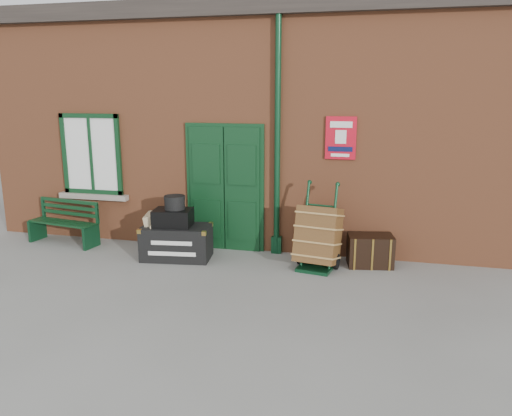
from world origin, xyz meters
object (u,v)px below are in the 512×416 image
(bench, at_px, (65,221))
(porter_trolley, at_px, (318,236))
(dark_trunk, at_px, (370,250))
(houdini_trunk, at_px, (177,242))

(bench, xyz_separation_m, porter_trolley, (4.78, -0.24, 0.10))
(porter_trolley, relative_size, dark_trunk, 1.90)
(bench, relative_size, houdini_trunk, 1.23)
(bench, height_order, porter_trolley, porter_trolley)
(houdini_trunk, xyz_separation_m, dark_trunk, (3.22, 0.41, -0.03))
(bench, relative_size, porter_trolley, 1.04)
(houdini_trunk, bearing_deg, dark_trunk, -0.25)
(bench, bearing_deg, houdini_trunk, 0.95)
(houdini_trunk, bearing_deg, bench, 164.04)
(porter_trolley, bearing_deg, houdini_trunk, -167.57)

